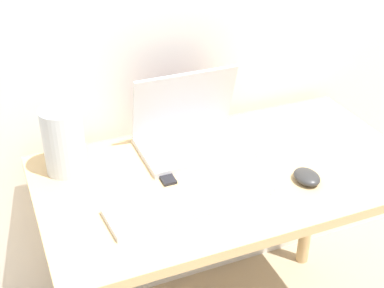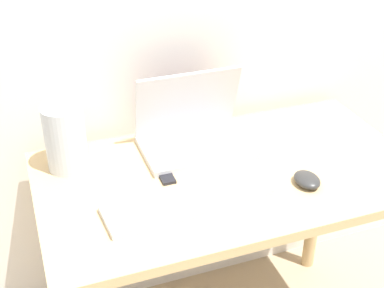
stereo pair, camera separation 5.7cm
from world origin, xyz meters
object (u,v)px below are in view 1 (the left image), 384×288
keyboard (190,200)px  vase (62,129)px  mp3_player (167,178)px  mouse (307,177)px  laptop (190,131)px

keyboard → vase: (-0.27, 0.28, 0.13)m
keyboard → mp3_player: (-0.02, 0.13, -0.01)m
mouse → vase: (-0.60, 0.31, 0.12)m
laptop → vase: (-0.38, 0.01, 0.09)m
keyboard → mouse: mouse is taller
mouse → vase: vase is taller
vase → laptop: bearing=-0.8°
laptop → mp3_player: 0.20m
laptop → mp3_player: laptop is taller
mouse → vase: 0.69m
laptop → keyboard: bearing=-112.3°
keyboard → mouse: (0.34, -0.03, 0.01)m
keyboard → mp3_player: bearing=98.2°
keyboard → vase: size_ratio=1.64×
laptop → mp3_player: bearing=-131.8°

